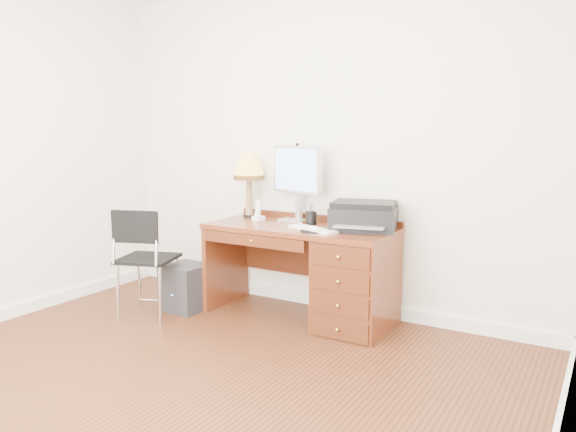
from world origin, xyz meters
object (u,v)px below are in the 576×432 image
Objects in this scene: monitor at (296,174)px; chair at (141,252)px; desk at (336,272)px; leg_lamp at (249,171)px; phone at (258,214)px; equipment_box at (186,287)px; printer at (364,216)px.

monitor is 1.40m from chair.
leg_lamp reaches higher than desk.
monitor reaches higher than phone.
desk reaches higher than equipment_box.
printer is at bearing 7.38° from chair.
chair is 2.32× the size of equipment_box.
printer is at bearing 30.14° from desk.
desk is at bearing -10.47° from leg_lamp.
chair is at bearing -154.73° from desk.
leg_lamp is 1.43× the size of equipment_box.
monitor is (-0.48, 0.21, 0.73)m from desk.
printer is 3.24× the size of phone.
equipment_box is at bearing -122.21° from leg_lamp.
monitor is at bearing 156.81° from printer.
phone reaches higher than equipment_box.
chair is (-0.47, -0.83, -0.61)m from leg_lamp.
monitor is at bearing 4.83° from leg_lamp.
leg_lamp is at bearing 60.25° from equipment_box.
leg_lamp is at bearing 157.52° from phone.
chair is (-1.40, -0.66, 0.13)m from desk.
phone is (-0.93, -0.05, -0.05)m from printer.
chair is at bearing -168.08° from printer.
phone is 0.87m from equipment_box.
leg_lamp is 0.41m from phone.
chair reaches higher than equipment_box.
monitor reaches higher than desk.
leg_lamp is at bearing 162.49° from printer.
printer is 1.78m from chair.
printer reaches higher than equipment_box.
desk is 8.67× the size of phone.
leg_lamp is 1.14m from chair.
monitor reaches higher than chair.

